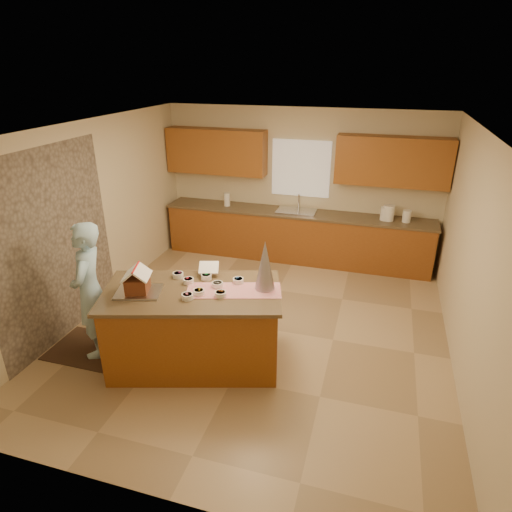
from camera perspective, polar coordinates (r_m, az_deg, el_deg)
name	(u,v)px	position (r m, az deg, el deg)	size (l,w,h in m)	color
floor	(259,328)	(6.21, 0.37, -9.30)	(5.50, 5.50, 0.00)	tan
ceiling	(259,129)	(5.24, 0.45, 16.22)	(5.50, 5.50, 0.00)	silver
wall_back	(301,185)	(8.13, 5.82, 9.23)	(5.50, 5.50, 0.00)	beige
wall_front	(154,373)	(3.36, -13.06, -14.57)	(5.50, 5.50, 0.00)	beige
wall_left	(90,220)	(6.67, -20.77, 4.44)	(5.50, 5.50, 0.00)	beige
wall_right	(472,261)	(5.50, 26.30, -0.59)	(5.50, 5.50, 0.00)	beige
stone_accent	(54,247)	(6.12, -24.79, 1.03)	(2.50, 2.50, 0.00)	gray
window_curtain	(301,169)	(8.03, 5.87, 11.25)	(1.05, 0.03, 1.00)	white
back_counter_base	(295,237)	(8.14, 5.15, 2.51)	(4.80, 0.60, 0.88)	brown
back_counter_top	(296,213)	(7.98, 5.27, 5.59)	(4.85, 0.63, 0.04)	brown
upper_cabinet_left	(216,151)	(8.26, -5.17, 13.40)	(1.85, 0.35, 0.80)	#975920
upper_cabinet_right	(393,161)	(7.71, 17.34, 11.67)	(1.85, 0.35, 0.80)	#975920
sink	(296,214)	(7.98, 5.27, 5.52)	(0.70, 0.45, 0.12)	silver
faucet	(299,202)	(8.10, 5.57, 7.04)	(0.03, 0.03, 0.28)	silver
island_base	(194,329)	(5.37, -8.05, -9.35)	(1.95, 0.97, 0.95)	brown
island_top	(192,292)	(5.12, -8.37, -4.69)	(2.03, 1.06, 0.04)	brown
table_runner	(234,290)	(5.06, -2.90, -4.49)	(1.08, 0.39, 0.01)	#B50C25
baking_tray	(139,292)	(5.18, -15.03, -4.53)	(0.50, 0.37, 0.03)	silver
cookbook	(209,268)	(5.41, -6.16, -1.51)	(0.24, 0.02, 0.19)	white
tinsel_tree	(265,265)	(4.97, 1.17, -1.21)	(0.24, 0.24, 0.60)	silver
rug	(97,350)	(6.13, -19.97, -11.37)	(1.17, 0.77, 0.01)	black
boy	(90,291)	(5.67, -20.79, -4.24)	(0.63, 0.41, 1.73)	#A8D6EF
canister_a	(385,214)	(7.81, 16.45, 5.30)	(0.16, 0.16, 0.22)	white
canister_b	(389,213)	(7.81, 16.89, 5.39)	(0.18, 0.18, 0.26)	white
canister_c	(407,216)	(7.83, 19.02, 4.92)	(0.14, 0.14, 0.20)	white
paper_towel	(227,199)	(8.28, -3.79, 7.35)	(0.11, 0.11, 0.24)	white
gingerbread_house	(137,282)	(5.12, -15.18, -3.28)	(0.37, 0.37, 0.31)	brown
candy_bowls	(204,285)	(5.15, -6.73, -3.74)	(0.88, 0.65, 0.06)	pink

